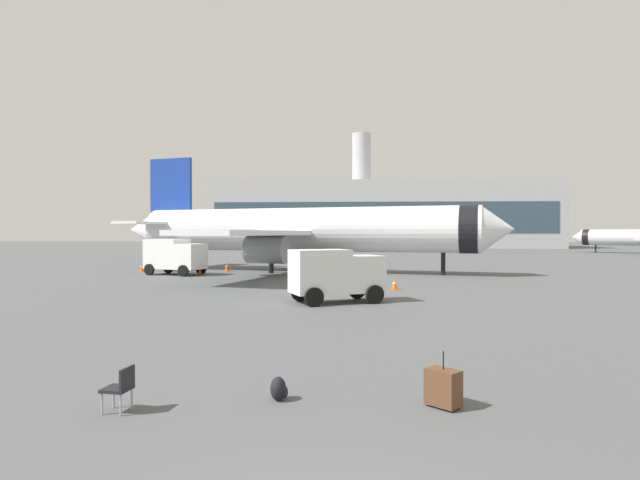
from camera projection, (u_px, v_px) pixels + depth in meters
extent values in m
cylinder|color=white|center=(303.00, 229.00, 46.42)|extent=(29.96, 11.43, 3.80)
cone|color=white|center=(498.00, 229.00, 41.23)|extent=(3.25, 4.11, 3.61)
cone|color=white|center=(144.00, 230.00, 51.73)|extent=(3.98, 4.13, 3.42)
cylinder|color=black|center=(469.00, 229.00, 41.94)|extent=(2.35, 4.11, 3.88)
cube|color=white|center=(321.00, 233.00, 54.32)|extent=(8.78, 16.70, 0.36)
cube|color=white|center=(253.00, 233.00, 39.16)|extent=(8.78, 16.70, 0.36)
cylinder|color=gray|center=(313.00, 246.00, 51.97)|extent=(3.66, 2.95, 2.20)
cylinder|color=gray|center=(267.00, 249.00, 41.55)|extent=(3.66, 2.95, 2.20)
cube|color=#193899|center=(171.00, 192.00, 50.69)|extent=(4.34, 1.49, 6.40)
cube|color=white|center=(185.00, 224.00, 53.92)|extent=(4.06, 6.47, 0.24)
cube|color=white|center=(146.00, 223.00, 47.86)|extent=(4.06, 6.47, 0.24)
cylinder|color=black|center=(443.00, 264.00, 42.62)|extent=(0.36, 0.36, 1.80)
cylinder|color=black|center=(292.00, 260.00, 49.37)|extent=(0.44, 0.44, 1.80)
cylinder|color=black|center=(271.00, 262.00, 44.82)|extent=(0.44, 0.44, 1.80)
cone|color=silver|center=(577.00, 237.00, 93.39)|extent=(2.89, 3.09, 2.57)
cylinder|color=black|center=(587.00, 237.00, 92.39)|extent=(2.42, 2.82, 2.76)
cylinder|color=black|center=(596.00, 249.00, 91.51)|extent=(0.26, 0.26, 1.28)
cube|color=white|center=(191.00, 256.00, 42.36)|extent=(2.34, 2.65, 2.04)
cube|color=#1E232D|center=(198.00, 251.00, 42.06)|extent=(0.76, 1.89, 0.84)
cube|color=white|center=(167.00, 254.00, 43.33)|extent=(3.69, 3.14, 2.40)
cylinder|color=black|center=(201.00, 269.00, 43.38)|extent=(0.92, 0.52, 0.90)
cylinder|color=black|center=(183.00, 271.00, 41.28)|extent=(0.92, 0.52, 0.90)
cylinder|color=black|center=(168.00, 268.00, 44.74)|extent=(0.92, 0.52, 0.90)
cylinder|color=black|center=(149.00, 270.00, 42.64)|extent=(0.92, 0.52, 0.90)
cube|color=white|center=(362.00, 273.00, 26.29)|extent=(2.41, 2.54, 1.78)
cube|color=#1E232D|center=(375.00, 265.00, 26.54)|extent=(0.80, 1.68, 0.74)
cube|color=white|center=(320.00, 271.00, 25.54)|extent=(3.22, 2.89, 2.10)
cylinder|color=black|center=(357.00, 290.00, 27.37)|extent=(0.91, 0.56, 0.90)
cylinder|color=black|center=(375.00, 294.00, 25.39)|extent=(0.91, 0.56, 0.90)
cylinder|color=black|center=(300.00, 292.00, 26.32)|extent=(0.91, 0.56, 0.90)
cylinder|color=black|center=(314.00, 297.00, 24.34)|extent=(0.91, 0.56, 0.90)
cube|color=#F2590C|center=(200.00, 274.00, 43.20)|extent=(0.44, 0.44, 0.04)
cone|color=#F2590C|center=(200.00, 269.00, 43.19)|extent=(0.36, 0.36, 0.78)
cylinder|color=white|center=(200.00, 269.00, 43.19)|extent=(0.23, 0.23, 0.10)
cube|color=#F2590C|center=(227.00, 271.00, 46.76)|extent=(0.44, 0.44, 0.04)
cone|color=#F2590C|center=(227.00, 267.00, 46.75)|extent=(0.36, 0.36, 0.76)
cylinder|color=white|center=(227.00, 266.00, 46.75)|extent=(0.23, 0.23, 0.10)
cube|color=#F2590C|center=(395.00, 289.00, 31.76)|extent=(0.44, 0.44, 0.04)
cone|color=#F2590C|center=(395.00, 284.00, 31.76)|extent=(0.36, 0.36, 0.62)
cylinder|color=white|center=(395.00, 283.00, 31.76)|extent=(0.23, 0.23, 0.10)
cube|color=#F2590C|center=(142.00, 271.00, 46.57)|extent=(0.44, 0.44, 0.04)
cone|color=#F2590C|center=(142.00, 267.00, 46.57)|extent=(0.36, 0.36, 0.72)
cylinder|color=white|center=(142.00, 267.00, 46.57)|extent=(0.23, 0.23, 0.10)
cube|color=brown|center=(443.00, 387.00, 10.33)|extent=(0.74, 0.73, 0.70)
cylinder|color=black|center=(443.00, 360.00, 10.33)|extent=(0.02, 0.02, 0.36)
cylinder|color=black|center=(434.00, 403.00, 10.50)|extent=(0.08, 0.08, 0.08)
cylinder|color=black|center=(453.00, 408.00, 10.17)|extent=(0.08, 0.08, 0.08)
ellipsoid|color=black|center=(278.00, 389.00, 10.76)|extent=(0.32, 0.40, 0.48)
ellipsoid|color=black|center=(285.00, 392.00, 10.75)|extent=(0.12, 0.28, 0.24)
cube|color=black|center=(117.00, 389.00, 10.06)|extent=(0.54, 0.54, 0.06)
cube|color=black|center=(127.00, 378.00, 10.02)|extent=(0.11, 0.48, 0.40)
cylinder|color=#999EA5|center=(102.00, 403.00, 9.91)|extent=(0.04, 0.04, 0.44)
cylinder|color=#999EA5|center=(114.00, 397.00, 10.29)|extent=(0.04, 0.04, 0.44)
cylinder|color=#999EA5|center=(121.00, 404.00, 9.84)|extent=(0.04, 0.04, 0.44)
cylinder|color=#999EA5|center=(132.00, 398.00, 10.22)|extent=(0.04, 0.04, 0.44)
cube|color=#B2B2B7|center=(381.00, 216.00, 125.93)|extent=(78.02, 22.89, 15.01)
cube|color=#334756|center=(383.00, 217.00, 114.47)|extent=(74.12, 0.10, 6.76)
cylinder|color=#B2B2B7|center=(362.00, 159.00, 126.04)|extent=(4.40, 4.40, 12.00)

